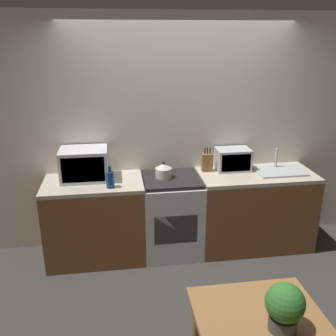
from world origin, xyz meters
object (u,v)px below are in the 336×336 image
at_px(microwave, 84,164).
at_px(toaster_oven, 233,159).
at_px(stove_range, 172,215).
at_px(dining_table, 261,336).
at_px(bottle, 110,179).
at_px(kettle, 164,171).

bearing_deg(microwave, toaster_oven, 1.92).
bearing_deg(stove_range, dining_table, -83.84).
height_order(bottle, dining_table, bottle).
xyz_separation_m(microwave, bottle, (0.27, -0.28, -0.08)).
bearing_deg(microwave, bottle, -45.90).
bearing_deg(dining_table, microwave, 117.94).
xyz_separation_m(kettle, toaster_oven, (0.81, 0.13, 0.05)).
height_order(microwave, toaster_oven, microwave).
bearing_deg(toaster_oven, microwave, -178.08).
xyz_separation_m(bottle, toaster_oven, (1.38, 0.33, 0.03)).
distance_m(stove_range, bottle, 0.87).
relative_size(toaster_oven, dining_table, 0.49).
height_order(kettle, microwave, microwave).
height_order(stove_range, bottle, bottle).
relative_size(microwave, toaster_oven, 1.30).
distance_m(toaster_oven, dining_table, 2.30).
xyz_separation_m(kettle, dining_table, (0.31, -2.08, -0.32)).
relative_size(stove_range, kettle, 4.91).
xyz_separation_m(stove_range, dining_table, (0.22, -2.06, 0.21)).
bearing_deg(dining_table, toaster_oven, 77.19).
height_order(microwave, bottle, microwave).
bearing_deg(bottle, toaster_oven, 13.52).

